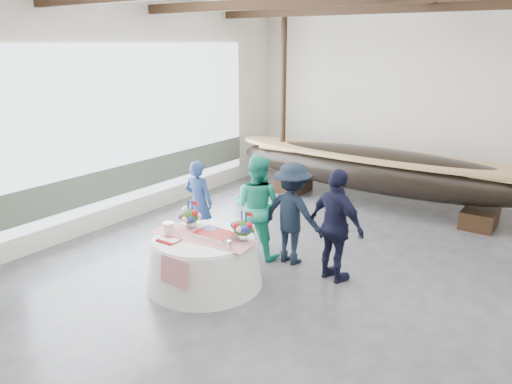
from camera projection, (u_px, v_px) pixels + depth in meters
The scene contains 12 objects.
floor at pixel (324, 296), 7.43m from camera, with size 10.00×12.00×0.01m, color #3D3D42.
wall_back at pixel (449, 104), 11.48m from camera, with size 10.00×0.02×4.50m, color silver.
wall_left at pixel (95, 117), 9.52m from camera, with size 0.02×12.00×4.50m, color silver.
pavilion_structure at pixel (361, 13), 6.87m from camera, with size 9.80×11.76×4.50m.
open_bay at pixel (138, 132), 10.40m from camera, with size 0.03×7.00×3.20m.
longboat_display at pixel (379, 170), 11.13m from camera, with size 7.31×1.46×1.37m.
banquet_table at pixel (204, 260), 7.70m from camera, with size 1.81×1.81×0.78m.
tabletop_items at pixel (210, 225), 7.65m from camera, with size 1.71×0.95×0.40m.
guest_woman_blue at pixel (198, 202), 9.24m from camera, with size 0.57×0.38×1.57m, color navy.
guest_woman_teal at pixel (257, 207), 8.59m from camera, with size 0.88×0.69×1.81m, color #1FA17E.
guest_man_left at pixel (292, 213), 8.34m from camera, with size 1.13×0.65×1.75m, color black.
guest_man_right at pixel (336, 226), 7.68m from camera, with size 1.06×0.44×1.81m, color black.
Camera 1 is at (2.99, -6.04, 3.63)m, focal length 35.00 mm.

